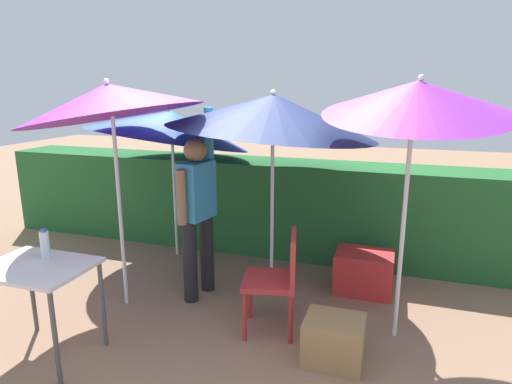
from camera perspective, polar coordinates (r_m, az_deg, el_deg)
ground_plane at (r=4.29m, az=-1.30°, el=-15.37°), size 24.00×24.00×0.00m
hedge_row at (r=5.54m, az=4.41°, el=-2.02°), size 8.00×0.70×1.16m
umbrella_rainbow at (r=4.11m, az=-18.58°, el=11.28°), size 1.65×1.62×2.24m
umbrella_orange at (r=4.31m, az=2.21°, el=10.23°), size 2.10×2.08×2.12m
umbrella_yellow at (r=5.34m, az=-11.11°, el=8.53°), size 2.00×1.97×2.04m
umbrella_navy at (r=3.55m, az=20.29°, el=11.44°), size 1.43×1.45×2.24m
person_vendor at (r=4.30m, az=-7.71°, el=-1.91°), size 0.29×0.56×1.88m
chair_plastic at (r=3.78m, az=2.85°, el=-10.91°), size 0.52×0.52×0.89m
cooler_box at (r=4.71m, az=13.88°, el=-10.11°), size 0.58×0.43×0.42m
crate_cardboard at (r=3.60m, az=10.11°, el=-18.53°), size 0.45×0.38×0.36m
folding_table at (r=3.77m, az=-26.61°, el=-9.87°), size 0.80×0.60×0.77m
bottle_water at (r=3.80m, az=-25.85°, el=-6.19°), size 0.07×0.07×0.24m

